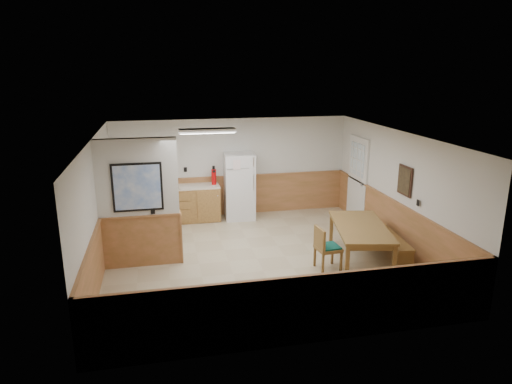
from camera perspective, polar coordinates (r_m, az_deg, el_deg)
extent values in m
plane|color=tan|center=(9.33, 0.14, -8.35)|extent=(6.00, 6.00, 0.00)
cube|color=silver|center=(8.62, 0.15, 7.03)|extent=(6.00, 6.00, 0.02)
cube|color=silver|center=(11.75, -2.97, 3.10)|extent=(6.00, 0.02, 2.50)
cube|color=silver|center=(9.95, 17.28, 0.11)|extent=(0.02, 6.00, 2.50)
cube|color=silver|center=(8.79, -19.36, -2.07)|extent=(0.02, 6.00, 2.50)
cube|color=#B57048|center=(11.92, -2.90, -0.44)|extent=(6.00, 0.04, 1.00)
cube|color=#B57048|center=(10.16, 16.85, -3.98)|extent=(0.04, 6.00, 1.00)
cube|color=#B57048|center=(9.03, -18.81, -6.61)|extent=(0.04, 6.00, 1.00)
cube|color=silver|center=(8.78, -14.65, 1.69)|extent=(1.50, 0.15, 1.50)
cube|color=#B57048|center=(9.15, -14.12, -5.93)|extent=(1.50, 0.17, 1.00)
cube|color=black|center=(8.72, -14.60, 0.58)|extent=(0.92, 0.03, 0.92)
cube|color=white|center=(8.71, -14.61, 0.56)|extent=(0.84, 0.01, 0.84)
cube|color=#AA813C|center=(11.53, -8.06, -1.49)|extent=(1.40, 0.60, 0.86)
cube|color=#AA813C|center=(11.53, -15.36, -1.90)|extent=(0.06, 0.60, 0.86)
cube|color=#AA813C|center=(11.51, -11.68, -1.70)|extent=(0.06, 0.60, 0.86)
cube|color=beige|center=(11.39, -10.15, 0.56)|extent=(2.20, 0.60, 0.04)
cube|color=beige|center=(11.66, -10.23, 1.26)|extent=(2.20, 0.02, 0.10)
cube|color=silver|center=(11.63, 12.56, 1.47)|extent=(0.05, 1.02, 2.15)
cube|color=silver|center=(11.62, 12.51, 1.47)|extent=(0.04, 0.90, 2.05)
cube|color=silver|center=(11.50, 12.55, 4.00)|extent=(0.02, 0.76, 0.80)
cube|color=silver|center=(11.53, -13.35, 3.98)|extent=(0.80, 0.03, 1.00)
cube|color=silver|center=(11.52, -13.35, 3.97)|extent=(0.70, 0.01, 0.90)
cube|color=#301C13|center=(9.61, 18.13, 1.36)|extent=(0.03, 0.50, 0.60)
cube|color=black|center=(9.60, 18.02, 1.36)|extent=(0.01, 0.42, 0.52)
cube|color=silver|center=(9.78, -6.12, 7.65)|extent=(1.20, 0.30, 0.08)
cube|color=white|center=(9.78, -6.11, 7.39)|extent=(1.15, 0.25, 0.01)
cube|color=white|center=(11.51, -2.11, 0.72)|extent=(0.77, 0.74, 1.67)
cube|color=silver|center=(11.06, -0.31, 3.77)|extent=(0.03, 0.02, 0.22)
cube|color=silver|center=(11.18, -0.30, 1.17)|extent=(0.03, 0.02, 0.39)
cube|color=brown|center=(9.19, 12.96, -4.26)|extent=(1.34, 2.08, 0.05)
cube|color=brown|center=(9.22, 12.94, -4.70)|extent=(1.22, 1.96, 0.10)
cube|color=brown|center=(8.43, 11.33, -8.77)|extent=(0.08, 0.08, 0.70)
cube|color=brown|center=(10.07, 9.39, -4.58)|extent=(0.08, 0.08, 0.70)
cube|color=brown|center=(8.63, 16.87, -8.57)|extent=(0.08, 0.08, 0.70)
cube|color=brown|center=(10.24, 14.05, -4.50)|extent=(0.08, 0.08, 0.70)
cube|color=brown|center=(9.66, 16.51, -5.44)|extent=(0.49, 1.56, 0.05)
cube|color=brown|center=(9.17, 18.53, -8.28)|extent=(0.32, 0.09, 0.40)
cube|color=brown|center=(10.32, 14.54, -5.25)|extent=(0.32, 0.09, 0.40)
cube|color=brown|center=(8.84, 9.01, -6.97)|extent=(0.47, 0.47, 0.06)
cube|color=#115549|center=(8.82, 9.02, -6.70)|extent=(0.42, 0.42, 0.03)
cube|color=brown|center=(8.68, 7.96, -5.73)|extent=(0.08, 0.44, 0.40)
cube|color=#115549|center=(8.61, 6.82, -5.87)|extent=(0.05, 0.37, 0.34)
cube|color=brown|center=(8.70, 8.36, -8.94)|extent=(0.04, 0.04, 0.39)
cube|color=brown|center=(9.01, 7.36, -8.02)|extent=(0.04, 0.04, 0.39)
cube|color=brown|center=(8.85, 10.58, -8.60)|extent=(0.04, 0.04, 0.39)
cube|color=brown|center=(9.16, 9.51, -7.71)|extent=(0.04, 0.04, 0.39)
cylinder|color=red|center=(11.43, -5.29, 1.90)|extent=(0.12, 0.12, 0.39)
cylinder|color=black|center=(11.38, -5.32, 3.06)|extent=(0.06, 0.06, 0.09)
cylinder|color=green|center=(11.37, -13.80, 1.04)|extent=(0.10, 0.10, 0.24)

